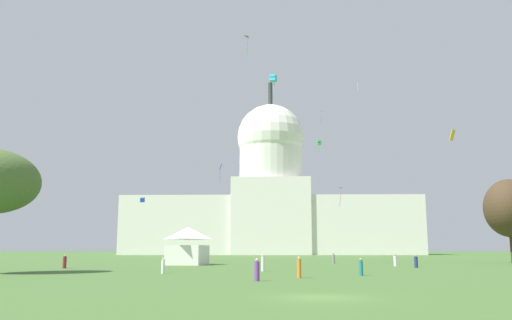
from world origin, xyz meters
name	(u,v)px	position (x,y,z in m)	size (l,w,h in m)	color
ground_plane	(321,297)	(0.00, 0.00, 0.00)	(800.00, 800.00, 0.00)	#42662D
capitol_building	(271,203)	(-2.62, 180.14, 19.92)	(113.56, 27.49, 69.21)	silver
event_tent	(188,246)	(-14.68, 51.00, 2.70)	(6.11, 6.98, 5.46)	white
tree_east_near	(510,208)	(37.67, 62.99, 9.01)	(12.49, 13.18, 13.91)	#42301E
person_navy_lawn_far_left	(416,262)	(15.51, 40.34, 0.70)	(0.56, 0.56, 1.56)	navy
person_white_front_left	(163,266)	(-12.68, 23.87, 0.70)	(0.45, 0.45, 1.51)	silver
person_white_front_center	(263,263)	(-3.32, 29.29, 0.81)	(0.40, 0.40, 1.75)	silver
person_white_front_right	(395,261)	(14.25, 45.98, 0.72)	(0.45, 0.45, 1.60)	silver
person_orange_near_tree_east	(299,268)	(-0.16, 17.08, 0.79)	(0.49, 0.49, 1.70)	orange
person_grey_back_left	(334,259)	(7.53, 59.47, 0.75)	(0.50, 0.50, 1.63)	gray
person_maroon_lawn_far_right	(65,262)	(-27.26, 36.96, 0.73)	(0.51, 0.51, 1.62)	maroon
person_teal_edge_east	(361,268)	(5.47, 20.90, 0.69)	(0.46, 0.46, 1.52)	#1E757A
person_denim_deep_crowd	(165,259)	(-19.35, 58.32, 0.71)	(0.40, 0.40, 1.53)	#3D5684
person_purple_edge_west	(257,271)	(-3.48, 12.81, 0.75)	(0.44, 0.44, 1.65)	#703D93
kite_magenta_low	(339,191)	(8.10, 55.18, 11.18)	(0.73, 1.16, 2.66)	#D1339E
kite_gold_low	(452,135)	(16.15, 26.54, 13.80)	(0.66, 0.68, 1.10)	gold
kite_cyan_mid	(273,78)	(-2.03, 51.00, 28.20)	(1.20, 1.18, 3.00)	#33BCDB
kite_turquoise_high	(321,114)	(11.82, 118.35, 39.98)	(1.48, 0.91, 3.40)	teal
kite_green_mid	(319,143)	(10.29, 110.20, 29.93)	(1.20, 1.23, 3.25)	green
kite_white_high	(358,85)	(28.31, 152.89, 59.23)	(0.42, 0.77, 3.12)	white
kite_red_high	(249,39)	(-7.06, 79.31, 46.26)	(1.29, 1.67, 4.18)	red
kite_blue_low	(143,200)	(-37.21, 114.16, 15.32)	(1.08, 1.17, 1.45)	blue
kite_violet_mid	(221,168)	(-13.24, 84.72, 19.43)	(0.55, 1.23, 4.16)	purple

